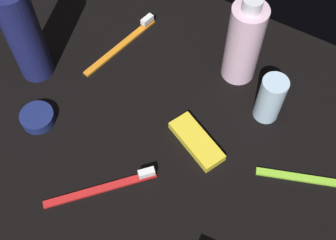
# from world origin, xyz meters

# --- Properties ---
(ground_plane) EXTENTS (0.84, 0.64, 0.01)m
(ground_plane) POSITION_xyz_m (0.00, 0.00, -0.01)
(ground_plane) COLOR black
(lotion_bottle) EXTENTS (0.06, 0.06, 0.22)m
(lotion_bottle) POSITION_xyz_m (-0.27, -0.01, 0.10)
(lotion_bottle) COLOR navy
(lotion_bottle) RESTS_ON ground_plane
(bodywash_bottle) EXTENTS (0.06, 0.06, 0.18)m
(bodywash_bottle) POSITION_xyz_m (0.05, 0.17, 0.08)
(bodywash_bottle) COLOR silver
(bodywash_bottle) RESTS_ON ground_plane
(deodorant_stick) EXTENTS (0.04, 0.04, 0.09)m
(deodorant_stick) POSITION_xyz_m (0.13, 0.11, 0.05)
(deodorant_stick) COLOR silver
(deodorant_stick) RESTS_ON ground_plane
(toothbrush_red) EXTENTS (0.13, 0.14, 0.02)m
(toothbrush_red) POSITION_xyz_m (-0.03, -0.14, 0.01)
(toothbrush_red) COLOR red
(toothbrush_red) RESTS_ON ground_plane
(toothbrush_lime) EXTENTS (0.17, 0.07, 0.02)m
(toothbrush_lime) POSITION_xyz_m (0.26, 0.04, 0.01)
(toothbrush_lime) COLOR #8CD133
(toothbrush_lime) RESTS_ON ground_plane
(toothbrush_orange) EXTENTS (0.05, 0.18, 0.02)m
(toothbrush_orange) POSITION_xyz_m (-0.17, 0.12, 0.01)
(toothbrush_orange) COLOR orange
(toothbrush_orange) RESTS_ON ground_plane
(snack_bar_yellow) EXTENTS (0.11, 0.08, 0.01)m
(snack_bar_yellow) POSITION_xyz_m (0.05, 0.00, 0.01)
(snack_bar_yellow) COLOR yellow
(snack_bar_yellow) RESTS_ON ground_plane
(cream_tin_left) EXTENTS (0.06, 0.06, 0.02)m
(cream_tin_left) POSITION_xyz_m (-0.20, -0.10, 0.01)
(cream_tin_left) COLOR navy
(cream_tin_left) RESTS_ON ground_plane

